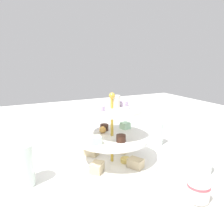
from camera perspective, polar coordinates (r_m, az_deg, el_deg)
name	(u,v)px	position (r m, az deg, el deg)	size (l,w,h in m)	color
ground_plane	(112,164)	(0.80, 0.00, -13.04)	(2.40, 2.40, 0.00)	white
tiered_serving_stand	(112,143)	(0.77, 0.03, -7.92)	(0.31, 0.31, 0.25)	white
water_glass_tall_right	(22,165)	(0.70, -22.08, -12.52)	(0.07, 0.07, 0.12)	silver
water_glass_short_left	(201,162)	(0.78, 21.77, -11.89)	(0.06, 0.06, 0.07)	silver
teacup_with_saucer	(198,193)	(0.64, 21.14, -18.72)	(0.09, 0.09, 0.05)	white
butter_knife_left	(68,136)	(1.06, -11.15, -6.14)	(0.17, 0.01, 0.00)	silver
water_glass_mid_back	(156,134)	(0.96, 11.13, -5.43)	(0.06, 0.06, 0.09)	silver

